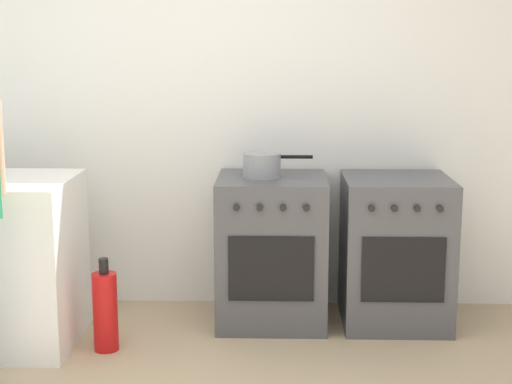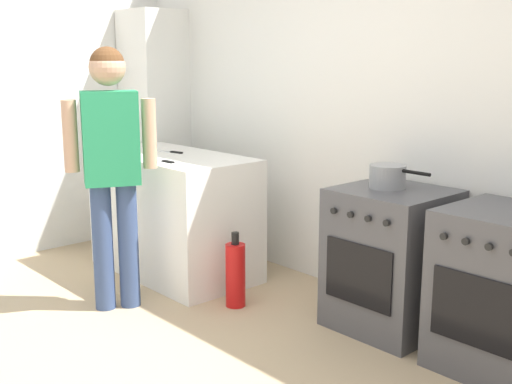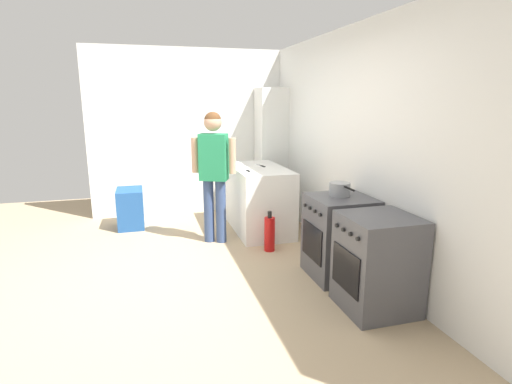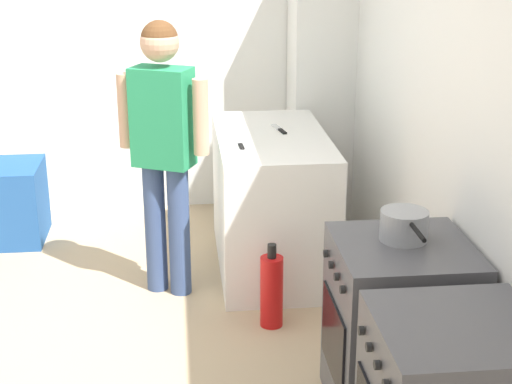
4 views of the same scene
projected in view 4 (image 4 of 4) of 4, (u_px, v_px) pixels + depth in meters
back_wall at (467, 123)px, 3.66m from camera, size 6.00×0.10×2.60m
side_wall_left at (148, 43)px, 5.94m from camera, size 0.10×3.10×2.60m
counter_unit at (272, 201)px, 5.13m from camera, size 1.30×0.70×0.90m
oven_left at (399, 330)px, 3.58m from camera, size 0.62×0.62×0.85m
pot at (404, 226)px, 3.47m from camera, size 0.39×0.21×0.14m
knife_utility at (280, 129)px, 5.09m from camera, size 0.25×0.07×0.01m
knife_paring at (241, 145)px, 4.74m from camera, size 0.21×0.03×0.01m
person at (163, 135)px, 4.58m from camera, size 0.33×0.52×1.67m
fire_extinguisher at (272, 291)px, 4.42m from camera, size 0.13×0.13×0.50m
recycling_crate_lower at (20, 220)px, 5.65m from camera, size 0.52×0.36×0.28m
recycling_crate_upper at (16, 184)px, 5.55m from camera, size 0.52×0.36×0.28m
larder_cabinet at (320, 87)px, 5.89m from camera, size 0.48×0.44×2.00m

